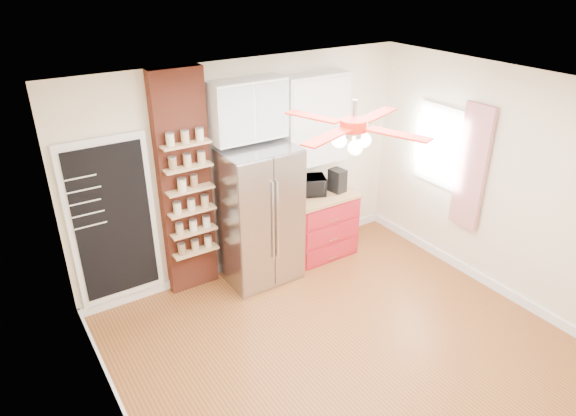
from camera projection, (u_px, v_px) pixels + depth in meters
floor at (341, 345)px, 5.48m from camera, size 4.50×4.50×0.00m
ceiling at (356, 94)px, 4.28m from camera, size 4.50×4.50×0.00m
wall_back at (247, 169)px, 6.39m from camera, size 4.50×0.02×2.70m
wall_front at (538, 360)px, 3.37m from camera, size 4.50×0.02×2.70m
wall_left at (109, 315)px, 3.79m from camera, size 0.02×4.00×2.70m
wall_right at (499, 184)px, 5.97m from camera, size 0.02×4.00×2.70m
chalkboard at (113, 222)px, 5.65m from camera, size 0.95×0.05×1.95m
brick_pillar at (185, 186)px, 5.92m from camera, size 0.60×0.16×2.70m
fridge at (259, 215)px, 6.29m from camera, size 0.90×0.70×1.75m
upper_glass_cabinet at (248, 110)px, 5.88m from camera, size 0.90×0.35×0.70m
red_cabinet at (319, 224)px, 6.99m from camera, size 0.94×0.64×0.90m
upper_shelf_unit at (315, 119)px, 6.49m from camera, size 0.90×0.30×1.15m
window at (441, 146)px, 6.55m from camera, size 0.04×0.75×1.05m
curtain at (472, 168)px, 6.16m from camera, size 0.06×0.40×1.55m
ceiling_fan at (354, 126)px, 4.41m from camera, size 1.40×1.40×0.44m
toaster_oven at (308, 186)px, 6.74m from camera, size 0.53×0.45×0.24m
coffee_maker at (337, 180)px, 6.81m from camera, size 0.19×0.23×0.31m
canister_left at (341, 186)px, 6.85m from camera, size 0.12×0.12×0.13m
canister_right at (343, 183)px, 6.93m from camera, size 0.12×0.12×0.15m
pantry_jar_oats at (182, 185)px, 5.70m from camera, size 0.11×0.11×0.14m
pantry_jar_beans at (194, 181)px, 5.82m from camera, size 0.10×0.10×0.13m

